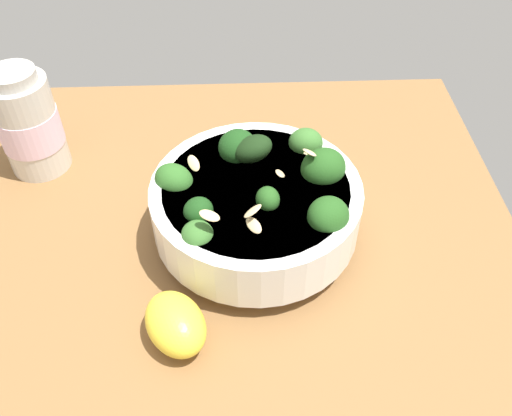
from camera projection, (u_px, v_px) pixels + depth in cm
name	position (u px, v px, depth cm)	size (l,w,h in cm)	color
ground_plane	(205.00, 283.00, 54.50)	(64.65, 64.65, 4.42)	brown
bowl_of_broccoli	(257.00, 203.00, 52.84)	(20.03, 20.48, 10.33)	white
lemon_wedge	(176.00, 324.00, 46.17)	(6.63, 4.78, 4.16)	yellow
bottle_tall	(29.00, 124.00, 59.69)	(6.72, 6.72, 12.30)	beige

